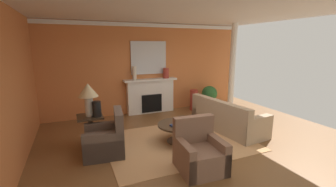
{
  "coord_description": "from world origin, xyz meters",
  "views": [
    {
      "loc": [
        -2.3,
        -4.5,
        2.27
      ],
      "look_at": [
        0.03,
        0.99,
        1.0
      ],
      "focal_mm": 24.3,
      "sensor_mm": 36.0,
      "label": 1
    }
  ],
  "objects": [
    {
      "name": "side_table",
      "position": [
        -2.01,
        0.74,
        0.4
      ],
      "size": [
        0.56,
        0.56,
        0.7
      ],
      "color": "#3D2D1E",
      "rests_on": "ground_plane"
    },
    {
      "name": "fireplace",
      "position": [
        0.1,
        2.68,
        0.55
      ],
      "size": [
        1.8,
        0.35,
        1.17
      ],
      "color": "white",
      "rests_on": "ground_plane"
    },
    {
      "name": "ground_plane",
      "position": [
        0.0,
        0.0,
        0.0
      ],
      "size": [
        8.54,
        8.54,
        0.0
      ],
      "primitive_type": "plane",
      "color": "brown"
    },
    {
      "name": "potted_plant",
      "position": [
        2.22,
        2.31,
        0.49
      ],
      "size": [
        0.56,
        0.56,
        0.83
      ],
      "color": "#BCB29E",
      "rests_on": "ground_plane"
    },
    {
      "name": "wall_window",
      "position": [
        -3.35,
        0.3,
        1.49
      ],
      "size": [
        0.12,
        6.25,
        2.99
      ],
      "primitive_type": "cube",
      "color": "#CC723D",
      "rests_on": "ground_plane"
    },
    {
      "name": "armchair_facing_fireplace",
      "position": [
        -0.26,
        -1.17,
        0.31
      ],
      "size": [
        0.86,
        0.86,
        0.95
      ],
      "color": "brown",
      "rests_on": "ground_plane"
    },
    {
      "name": "vase_mantel_left",
      "position": [
        -0.45,
        2.63,
        1.39
      ],
      "size": [
        0.13,
        0.13,
        0.44
      ],
      "primitive_type": "cylinder",
      "color": "beige",
      "rests_on": "fireplace"
    },
    {
      "name": "vase_on_side_table",
      "position": [
        -1.86,
        0.62,
        0.87
      ],
      "size": [
        0.19,
        0.19,
        0.35
      ],
      "primitive_type": "cylinder",
      "color": "black",
      "rests_on": "side_table"
    },
    {
      "name": "book_red_cover",
      "position": [
        -0.22,
        -0.01,
        0.47
      ],
      "size": [
        0.23,
        0.21,
        0.04
      ],
      "primitive_type": "cube",
      "rotation": [
        0.0,
        0.0,
        0.19
      ],
      "color": "navy",
      "rests_on": "coffee_table"
    },
    {
      "name": "mantel_mirror",
      "position": [
        0.1,
        2.8,
        1.86
      ],
      "size": [
        1.22,
        0.04,
        1.08
      ],
      "primitive_type": "cube",
      "color": "silver"
    },
    {
      "name": "book_small_novel",
      "position": [
        0.08,
        0.0,
        0.56
      ],
      "size": [
        0.22,
        0.21,
        0.04
      ],
      "primitive_type": "cube",
      "rotation": [
        0.0,
        0.0,
        -0.11
      ],
      "color": "tan",
      "rests_on": "coffee_table"
    },
    {
      "name": "book_art_folio",
      "position": [
        -0.01,
        0.12,
        0.51
      ],
      "size": [
        0.28,
        0.2,
        0.05
      ],
      "primitive_type": "cube",
      "rotation": [
        0.0,
        0.0,
        -0.21
      ],
      "color": "tan",
      "rests_on": "coffee_table"
    },
    {
      "name": "armchair_near_window",
      "position": [
        -1.76,
        0.13,
        0.31
      ],
      "size": [
        0.9,
        0.9,
        0.95
      ],
      "color": "brown",
      "rests_on": "ground_plane"
    },
    {
      "name": "coffee_table",
      "position": [
        -0.08,
        0.09,
        0.34
      ],
      "size": [
        1.0,
        1.0,
        0.45
      ],
      "color": "#3D2D1E",
      "rests_on": "ground_plane"
    },
    {
      "name": "vase_tall_corner",
      "position": [
        1.62,
        2.38,
        0.36
      ],
      "size": [
        0.28,
        0.28,
        0.73
      ],
      "primitive_type": "cylinder",
      "color": "#9E3328",
      "rests_on": "ground_plane"
    },
    {
      "name": "table_lamp",
      "position": [
        -2.01,
        0.74,
        1.22
      ],
      "size": [
        0.44,
        0.44,
        0.75
      ],
      "color": "beige",
      "rests_on": "side_table"
    },
    {
      "name": "column_white",
      "position": [
        2.82,
        1.87,
        1.49
      ],
      "size": [
        0.2,
        0.2,
        2.99
      ],
      "primitive_type": "cylinder",
      "color": "white",
      "rests_on": "ground_plane"
    },
    {
      "name": "area_rug",
      "position": [
        -0.08,
        0.09,
        0.01
      ],
      "size": [
        3.35,
        2.5,
        0.01
      ],
      "primitive_type": "cube",
      "color": "tan",
      "rests_on": "ground_plane"
    },
    {
      "name": "ceiling_panel",
      "position": [
        0.0,
        0.3,
        3.02
      ],
      "size": [
        7.17,
        6.25,
        0.06
      ],
      "primitive_type": "cube",
      "color": "white"
    },
    {
      "name": "wall_fireplace",
      "position": [
        0.0,
        2.89,
        1.49
      ],
      "size": [
        7.17,
        0.12,
        2.99
      ],
      "primitive_type": "cube",
      "color": "#CC723D",
      "rests_on": "ground_plane"
    },
    {
      "name": "crown_moulding",
      "position": [
        0.0,
        2.81,
        2.91
      ],
      "size": [
        7.17,
        0.08,
        0.12
      ],
      "primitive_type": "cube",
      "color": "white"
    },
    {
      "name": "sofa",
      "position": [
        1.48,
        0.31,
        0.3
      ],
      "size": [
        1.14,
        2.19,
        0.85
      ],
      "color": "tan",
      "rests_on": "ground_plane"
    },
    {
      "name": "vase_mantel_right",
      "position": [
        0.65,
        2.63,
        1.34
      ],
      "size": [
        0.2,
        0.2,
        0.34
      ],
      "primitive_type": "cylinder",
      "color": "#9E3328",
      "rests_on": "fireplace"
    }
  ]
}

